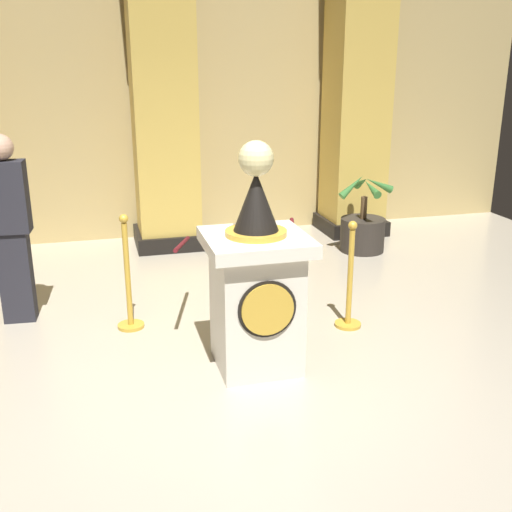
{
  "coord_description": "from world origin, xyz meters",
  "views": [
    {
      "loc": [
        -0.86,
        -3.77,
        2.29
      ],
      "look_at": [
        0.25,
        0.39,
        0.9
      ],
      "focal_mm": 42.16,
      "sensor_mm": 36.0,
      "label": 1
    }
  ],
  "objects_px": {
    "pedestal_clock": "(256,284)",
    "stanchion_near": "(349,291)",
    "stanchion_far": "(129,289)",
    "bystander_guest": "(10,225)",
    "potted_palm_right": "(363,229)"
  },
  "relations": [
    {
      "from": "pedestal_clock",
      "to": "stanchion_far",
      "type": "bearing_deg",
      "value": 133.28
    },
    {
      "from": "stanchion_far",
      "to": "potted_palm_right",
      "type": "xyz_separation_m",
      "value": [
        3.01,
        1.62,
        -0.09
      ]
    },
    {
      "from": "bystander_guest",
      "to": "stanchion_far",
      "type": "bearing_deg",
      "value": -24.1
    },
    {
      "from": "stanchion_near",
      "to": "bystander_guest",
      "type": "distance_m",
      "value": 3.09
    },
    {
      "from": "stanchion_far",
      "to": "potted_palm_right",
      "type": "distance_m",
      "value": 3.42
    },
    {
      "from": "stanchion_near",
      "to": "potted_palm_right",
      "type": "relative_size",
      "value": 0.98
    },
    {
      "from": "stanchion_near",
      "to": "potted_palm_right",
      "type": "bearing_deg",
      "value": 62.53
    },
    {
      "from": "pedestal_clock",
      "to": "stanchion_near",
      "type": "relative_size",
      "value": 1.79
    },
    {
      "from": "stanchion_far",
      "to": "bystander_guest",
      "type": "xyz_separation_m",
      "value": [
        -0.98,
        0.44,
        0.55
      ]
    },
    {
      "from": "stanchion_far",
      "to": "potted_palm_right",
      "type": "height_order",
      "value": "stanchion_far"
    },
    {
      "from": "potted_palm_right",
      "to": "bystander_guest",
      "type": "relative_size",
      "value": 0.59
    },
    {
      "from": "stanchion_far",
      "to": "bystander_guest",
      "type": "distance_m",
      "value": 1.2
    },
    {
      "from": "bystander_guest",
      "to": "pedestal_clock",
      "type": "bearing_deg",
      "value": -36.68
    },
    {
      "from": "pedestal_clock",
      "to": "potted_palm_right",
      "type": "relative_size",
      "value": 1.76
    },
    {
      "from": "pedestal_clock",
      "to": "bystander_guest",
      "type": "relative_size",
      "value": 1.03
    }
  ]
}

